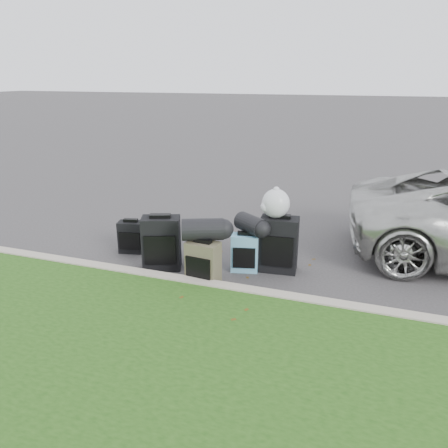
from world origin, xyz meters
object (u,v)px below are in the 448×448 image
(suitcase_large_black_left, at_px, (161,243))
(tote_green, at_px, (160,239))
(suitcase_olive, at_px, (203,263))
(tote_navy, at_px, (198,253))
(suitcase_teal, at_px, (245,253))
(suitcase_large_black_right, at_px, (279,244))
(suitcase_small_black, at_px, (132,237))

(suitcase_large_black_left, relative_size, tote_green, 2.63)
(suitcase_olive, height_order, tote_navy, suitcase_olive)
(suitcase_teal, relative_size, suitcase_large_black_right, 0.68)
(suitcase_large_black_left, bearing_deg, suitcase_olive, -39.69)
(suitcase_small_black, height_order, suitcase_large_black_left, suitcase_large_black_left)
(suitcase_olive, distance_m, tote_navy, 0.77)
(suitcase_large_black_left, bearing_deg, tote_green, 99.75)
(suitcase_olive, bearing_deg, tote_green, 146.02)
(suitcase_large_black_right, relative_size, tote_green, 2.70)
(suitcase_small_black, xyz_separation_m, suitcase_large_black_left, (0.75, -0.40, 0.14))
(suitcase_olive, height_order, suitcase_large_black_right, suitcase_large_black_right)
(tote_green, bearing_deg, suitcase_large_black_right, 2.32)
(suitcase_small_black, relative_size, suitcase_olive, 0.85)
(suitcase_large_black_right, bearing_deg, tote_green, 168.42)
(tote_navy, bearing_deg, suitcase_small_black, 164.76)
(suitcase_small_black, bearing_deg, tote_navy, -14.57)
(suitcase_large_black_left, height_order, tote_green, suitcase_large_black_left)
(suitcase_olive, distance_m, suitcase_teal, 0.72)
(suitcase_small_black, xyz_separation_m, suitcase_olive, (1.52, -0.68, 0.04))
(suitcase_teal, relative_size, tote_green, 1.85)
(suitcase_large_black_left, height_order, suitcase_teal, suitcase_large_black_left)
(suitcase_teal, bearing_deg, suitcase_large_black_left, -177.72)
(suitcase_large_black_left, xyz_separation_m, suitcase_large_black_right, (1.65, 0.49, 0.01))
(suitcase_small_black, distance_m, suitcase_olive, 1.66)
(suitcase_teal, xyz_separation_m, tote_green, (-1.59, 0.39, -0.13))
(suitcase_large_black_left, distance_m, suitcase_teal, 1.23)
(suitcase_large_black_left, height_order, suitcase_large_black_right, suitcase_large_black_right)
(suitcase_large_black_left, relative_size, suitcase_large_black_right, 0.97)
(suitcase_teal, xyz_separation_m, tote_navy, (-0.77, 0.07, -0.13))
(suitcase_small_black, bearing_deg, suitcase_large_black_right, -11.63)
(tote_green, bearing_deg, suitcase_teal, -5.36)
(suitcase_small_black, relative_size, tote_navy, 1.76)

